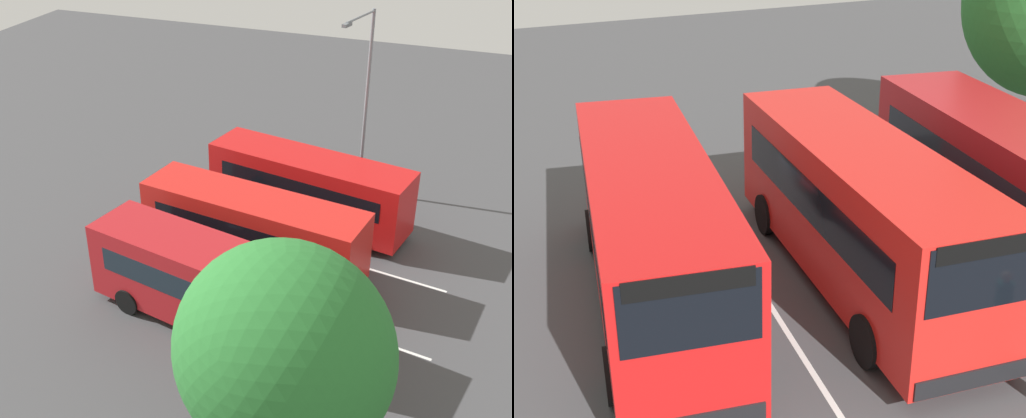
% 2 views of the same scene
% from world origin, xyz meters
% --- Properties ---
extents(ground_plane, '(69.28, 69.28, 0.00)m').
position_xyz_m(ground_plane, '(0.00, 0.00, 0.00)').
color(ground_plane, '#424244').
extents(bus_far_left, '(9.46, 4.10, 3.20)m').
position_xyz_m(bus_far_left, '(-0.32, -4.26, 1.77)').
color(bus_far_left, red).
rests_on(bus_far_left, ground).
extents(bus_center_left, '(9.43, 3.68, 3.20)m').
position_xyz_m(bus_center_left, '(0.71, 0.02, 1.77)').
color(bus_center_left, red).
rests_on(bus_center_left, ground).
extents(bus_center_right, '(9.46, 4.16, 3.20)m').
position_xyz_m(bus_center_right, '(0.82, 3.95, 1.77)').
color(bus_center_right, '#AD191E').
rests_on(bus_center_right, ground).
extents(lane_stripe_outer_left, '(14.01, 2.21, 0.01)m').
position_xyz_m(lane_stripe_outer_left, '(0.00, -2.05, 0.00)').
color(lane_stripe_outer_left, silver).
rests_on(lane_stripe_outer_left, ground).
extents(lane_stripe_inner_left, '(14.01, 2.21, 0.01)m').
position_xyz_m(lane_stripe_inner_left, '(0.00, 2.05, 0.00)').
color(lane_stripe_inner_left, silver).
rests_on(lane_stripe_inner_left, ground).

